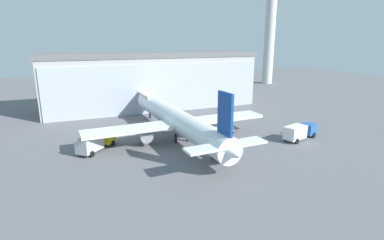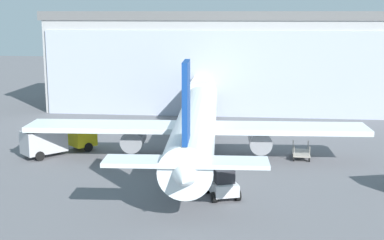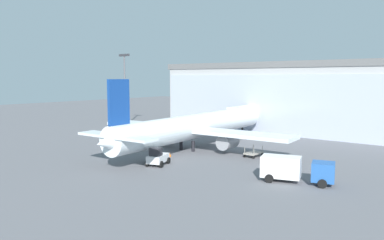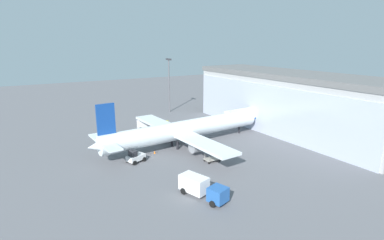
{
  "view_description": "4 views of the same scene",
  "coord_description": "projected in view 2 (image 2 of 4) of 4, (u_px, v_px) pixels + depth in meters",
  "views": [
    {
      "loc": [
        -16.53,
        -40.11,
        16.71
      ],
      "look_at": [
        0.61,
        6.95,
        3.37
      ],
      "focal_mm": 28.0,
      "sensor_mm": 36.0,
      "label": 1
    },
    {
      "loc": [
        4.98,
        -42.18,
        13.76
      ],
      "look_at": [
        -2.38,
        8.24,
        3.46
      ],
      "focal_mm": 50.0,
      "sensor_mm": 36.0,
      "label": 2
    },
    {
      "loc": [
        34.44,
        -35.65,
        10.84
      ],
      "look_at": [
        -1.82,
        7.04,
        4.47
      ],
      "focal_mm": 35.0,
      "sensor_mm": 36.0,
      "label": 3
    },
    {
      "loc": [
        49.82,
        -19.4,
        20.68
      ],
      "look_at": [
        -2.41,
        10.17,
        5.05
      ],
      "focal_mm": 28.0,
      "sensor_mm": 36.0,
      "label": 4
    }
  ],
  "objects": [
    {
      "name": "safety_cone_wingtip",
      "position": [
        54.0,
        143.0,
        56.2
      ],
      "size": [
        0.36,
        0.36,
        0.55
      ],
      "primitive_type": "cone",
      "color": "orange",
      "rests_on": "ground"
    },
    {
      "name": "airplane",
      "position": [
        197.0,
        122.0,
        51.55
      ],
      "size": [
        32.27,
        39.54,
        10.66
      ],
      "rotation": [
        0.0,
        0.0,
        1.66
      ],
      "color": "white",
      "rests_on": "ground"
    },
    {
      "name": "jet_bridge",
      "position": [
        202.0,
        87.0,
        69.97
      ],
      "size": [
        3.1,
        13.88,
        5.48
      ],
      "rotation": [
        0.0,
        0.0,
        1.63
      ],
      "color": "silver",
      "rests_on": "ground"
    },
    {
      "name": "terminal_building",
      "position": [
        235.0,
        60.0,
        77.51
      ],
      "size": [
        53.59,
        17.41,
        13.89
      ],
      "rotation": [
        0.0,
        0.0,
        0.04
      ],
      "color": "#ABABAB",
      "rests_on": "ground"
    },
    {
      "name": "pushback_tug",
      "position": [
        222.0,
        185.0,
        40.33
      ],
      "size": [
        3.11,
        3.64,
        2.3
      ],
      "rotation": [
        0.0,
        0.0,
        1.94
      ],
      "color": "silver",
      "rests_on": "ground"
    },
    {
      "name": "catering_truck",
      "position": [
        57.0,
        140.0,
        52.47
      ],
      "size": [
        6.44,
        6.96,
        2.65
      ],
      "rotation": [
        0.0,
        0.0,
        0.86
      ],
      "color": "yellow",
      "rests_on": "ground"
    },
    {
      "name": "baggage_cart",
      "position": [
        301.0,
        153.0,
        51.17
      ],
      "size": [
        1.6,
        2.8,
        1.5
      ],
      "rotation": [
        0.0,
        0.0,
        4.71
      ],
      "color": "#9E998C",
      "rests_on": "ground"
    },
    {
      "name": "ground",
      "position": [
        206.0,
        181.0,
        44.34
      ],
      "size": [
        240.0,
        240.0,
        0.0
      ],
      "primitive_type": "plane",
      "color": "slate"
    },
    {
      "name": "safety_cone_nose",
      "position": [
        200.0,
        174.0,
        45.28
      ],
      "size": [
        0.36,
        0.36,
        0.55
      ],
      "primitive_type": "cone",
      "color": "orange",
      "rests_on": "ground"
    }
  ]
}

